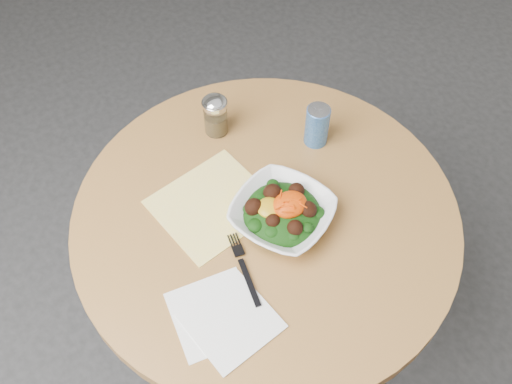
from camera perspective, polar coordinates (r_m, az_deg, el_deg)
ground at (r=1.99m, az=0.68°, el=-14.26°), size 6.00×6.00×0.00m
table at (r=1.49m, az=0.88°, el=-6.25°), size 0.90×0.90×0.75m
cloth_napkin at (r=1.34m, az=-4.33°, el=-1.24°), size 0.27×0.26×0.00m
paper_napkins at (r=1.19m, az=-3.38°, el=-12.39°), size 0.21×0.22×0.00m
salad_bowl at (r=1.28m, az=2.65°, el=-2.09°), size 0.29×0.29×0.08m
fork at (r=1.24m, az=-1.26°, el=-7.44°), size 0.07×0.18×0.00m
spice_shaker at (r=1.44m, az=-4.07°, el=7.65°), size 0.06×0.06×0.11m
beverage_can at (r=1.42m, az=6.12°, el=6.65°), size 0.06×0.06×0.11m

